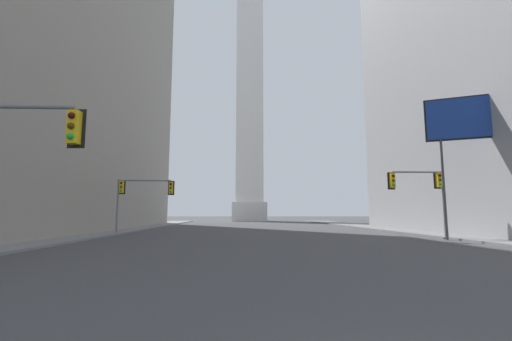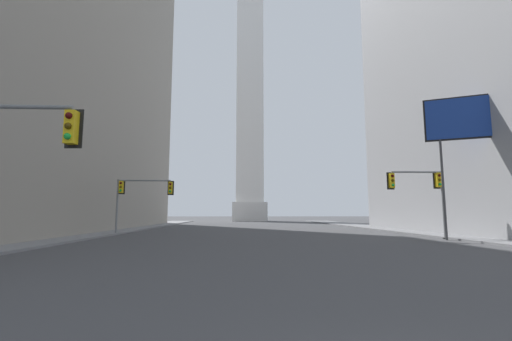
{
  "view_description": "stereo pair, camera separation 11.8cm",
  "coord_description": "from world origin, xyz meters",
  "px_view_note": "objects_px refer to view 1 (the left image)",
  "views": [
    {
      "loc": [
        -2.3,
        -2.53,
        1.93
      ],
      "look_at": [
        0.27,
        51.76,
        8.71
      ],
      "focal_mm": 24.0,
      "sensor_mm": 36.0,
      "label": 1
    },
    {
      "loc": [
        -2.18,
        -2.54,
        1.93
      ],
      "look_at": [
        0.27,
        51.76,
        8.71
      ],
      "focal_mm": 24.0,
      "sensor_mm": 36.0,
      "label": 2
    }
  ],
  "objects_px": {
    "traffic_light_mid_left": "(138,192)",
    "billboard_sign": "(472,122)",
    "obelisk": "(249,77)",
    "traffic_light_mid_right": "(424,187)"
  },
  "relations": [
    {
      "from": "traffic_light_mid_left",
      "to": "billboard_sign",
      "type": "bearing_deg",
      "value": -17.82
    },
    {
      "from": "obelisk",
      "to": "billboard_sign",
      "type": "bearing_deg",
      "value": -76.55
    },
    {
      "from": "billboard_sign",
      "to": "traffic_light_mid_right",
      "type": "bearing_deg",
      "value": 146.07
    },
    {
      "from": "traffic_light_mid_left",
      "to": "billboard_sign",
      "type": "distance_m",
      "value": 27.94
    },
    {
      "from": "obelisk",
      "to": "traffic_light_mid_right",
      "type": "xyz_separation_m",
      "value": [
        11.75,
        -58.95,
        -32.86
      ]
    },
    {
      "from": "traffic_light_mid_left",
      "to": "traffic_light_mid_right",
      "type": "relative_size",
      "value": 1.02
    },
    {
      "from": "traffic_light_mid_right",
      "to": "billboard_sign",
      "type": "relative_size",
      "value": 0.49
    },
    {
      "from": "billboard_sign",
      "to": "traffic_light_mid_left",
      "type": "bearing_deg",
      "value": 162.18
    },
    {
      "from": "obelisk",
      "to": "billboard_sign",
      "type": "relative_size",
      "value": 7.23
    },
    {
      "from": "traffic_light_mid_left",
      "to": "billboard_sign",
      "type": "height_order",
      "value": "billboard_sign"
    }
  ]
}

